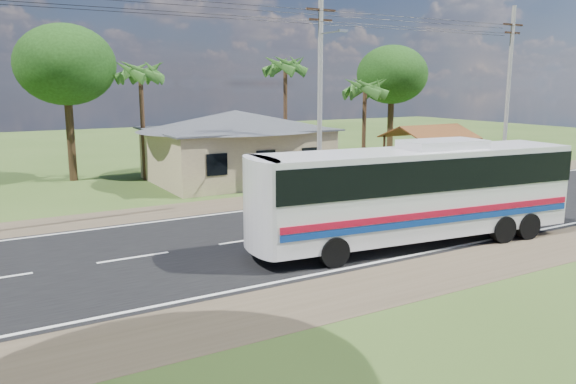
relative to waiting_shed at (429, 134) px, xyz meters
name	(u,v)px	position (x,y,z in m)	size (l,w,h in m)	color
ground	(343,226)	(-13.00, -8.50, -2.73)	(120.00, 120.00, 0.00)	#334D1B
road	(343,226)	(-13.00, -8.50, -2.72)	(120.00, 16.00, 0.03)	black
house	(236,138)	(-12.00, 4.50, -0.09)	(12.40, 10.00, 5.00)	tan
waiting_shed	(429,134)	(0.00, 0.00, 0.00)	(5.20, 4.48, 3.35)	#362313
concrete_barrier	(449,175)	(-1.00, -2.90, -2.28)	(7.00, 0.30, 0.90)	#9E9E99
utility_poles	(315,88)	(-10.33, -2.01, 3.04)	(32.80, 2.22, 11.00)	#9E9E99
palm_near	(365,88)	(-3.50, 2.50, 2.98)	(2.80, 2.80, 6.70)	#47301E
palm_mid	(285,67)	(-7.00, 7.00, 4.43)	(2.80, 2.80, 8.20)	#47301E
palm_far	(140,73)	(-17.00, 7.50, 3.95)	(2.80, 2.80, 7.70)	#47301E
tree_behind_house	(65,65)	(-21.00, 9.50, 4.39)	(6.00, 6.00, 9.61)	#47301E
tree_behind_shed	(392,75)	(3.00, 7.50, 3.95)	(5.60, 5.60, 9.02)	#47301E
coach_bus	(418,186)	(-12.15, -12.08, -0.48)	(12.88, 4.06, 3.93)	silver
motorcycle	(450,171)	(0.11, -1.89, -2.27)	(0.62, 1.76, 0.93)	black
person	(538,158)	(7.75, -2.66, -1.82)	(0.66, 0.43, 1.81)	#1B3E94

